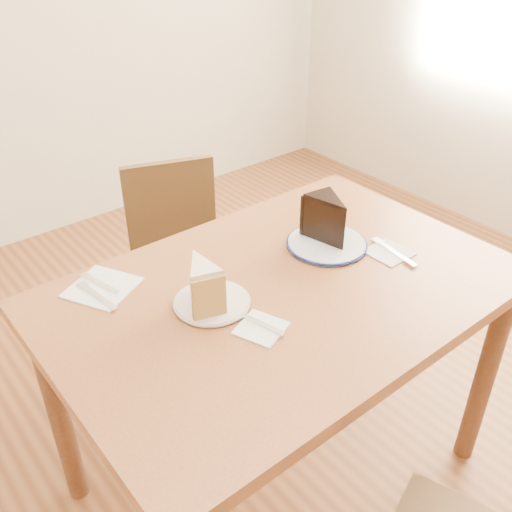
% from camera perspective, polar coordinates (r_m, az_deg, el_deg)
% --- Properties ---
extents(ground, '(4.00, 4.00, 0.00)m').
position_cam_1_polar(ground, '(2.01, 2.19, -20.65)').
color(ground, '#4D2814').
rests_on(ground, ground).
extents(table, '(1.20, 0.80, 0.75)m').
position_cam_1_polar(table, '(1.54, 2.69, -5.98)').
color(table, '#582D18').
rests_on(table, ground).
extents(chair_far, '(0.50, 0.50, 0.80)m').
position_cam_1_polar(chair_far, '(2.13, -7.41, -0.73)').
color(chair_far, '#311D0E').
rests_on(chair_far, ground).
extents(plate_cream, '(0.18, 0.18, 0.01)m').
position_cam_1_polar(plate_cream, '(1.41, -4.42, -4.66)').
color(plate_cream, silver).
rests_on(plate_cream, table).
extents(plate_navy, '(0.22, 0.22, 0.01)m').
position_cam_1_polar(plate_navy, '(1.65, 7.08, 1.23)').
color(plate_navy, white).
rests_on(plate_navy, table).
extents(carrot_cake, '(0.11, 0.13, 0.11)m').
position_cam_1_polar(carrot_cake, '(1.38, -5.49, -2.79)').
color(carrot_cake, white).
rests_on(carrot_cake, plate_cream).
extents(chocolate_cake, '(0.11, 0.14, 0.12)m').
position_cam_1_polar(chocolate_cake, '(1.63, 7.38, 3.39)').
color(chocolate_cake, black).
rests_on(chocolate_cake, plate_navy).
extents(napkin_cream, '(0.13, 0.13, 0.00)m').
position_cam_1_polar(napkin_cream, '(1.34, 0.51, -7.23)').
color(napkin_cream, white).
rests_on(napkin_cream, table).
extents(napkin_navy, '(0.11, 0.11, 0.00)m').
position_cam_1_polar(napkin_navy, '(1.65, 13.15, 0.35)').
color(napkin_navy, white).
rests_on(napkin_navy, table).
extents(napkin_spare, '(0.21, 0.21, 0.00)m').
position_cam_1_polar(napkin_spare, '(1.52, -15.12, -3.05)').
color(napkin_spare, white).
rests_on(napkin_spare, table).
extents(fork_cream, '(0.05, 0.14, 0.00)m').
position_cam_1_polar(fork_cream, '(1.35, 0.36, -6.72)').
color(fork_cream, white).
rests_on(fork_cream, napkin_cream).
extents(knife_navy, '(0.04, 0.17, 0.00)m').
position_cam_1_polar(knife_navy, '(1.65, 13.66, 0.39)').
color(knife_navy, silver).
rests_on(knife_navy, napkin_navy).
extents(fork_spare, '(0.05, 0.14, 0.00)m').
position_cam_1_polar(fork_spare, '(1.53, -15.31, -2.65)').
color(fork_spare, white).
rests_on(fork_spare, napkin_spare).
extents(knife_spare, '(0.03, 0.16, 0.00)m').
position_cam_1_polar(knife_spare, '(1.48, -15.56, -3.86)').
color(knife_spare, silver).
rests_on(knife_spare, napkin_spare).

